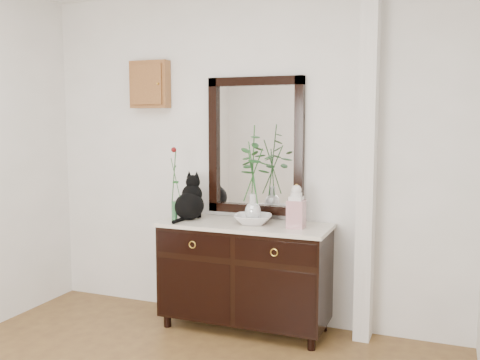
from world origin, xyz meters
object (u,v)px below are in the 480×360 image
at_px(sideboard, 245,270).
at_px(ginger_jar, 296,206).
at_px(cat, 189,197).
at_px(lotus_bowl, 253,219).

height_order(sideboard, ginger_jar, ginger_jar).
bearing_deg(cat, lotus_bowl, 0.30).
xyz_separation_m(sideboard, ginger_jar, (0.42, -0.02, 0.54)).
bearing_deg(ginger_jar, sideboard, 177.27).
relative_size(sideboard, ginger_jar, 4.00).
bearing_deg(ginger_jar, cat, 178.57).
distance_m(sideboard, cat, 0.74).
bearing_deg(sideboard, ginger_jar, -2.73).
distance_m(lotus_bowl, ginger_jar, 0.37).
bearing_deg(lotus_bowl, cat, 179.97).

